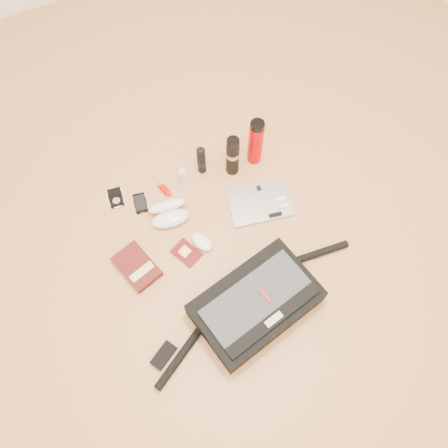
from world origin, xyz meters
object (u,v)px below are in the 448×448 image
object	(u,v)px
book	(137,266)
laptop	(260,203)
messenger_bag	(255,304)
thermos_black	(233,156)
thermos_red	(256,142)

from	to	relation	value
book	laptop	bearing A→B (deg)	-11.74
messenger_bag	thermos_black	bearing A→B (deg)	60.25
laptop	thermos_black	size ratio (longest dim) A/B	1.34
laptop	book	xyz separation A→B (m)	(-0.65, -0.04, 0.01)
book	thermos_red	world-z (taller)	thermos_red
laptop	thermos_black	world-z (taller)	thermos_black
book	thermos_red	distance (m)	0.81
thermos_red	thermos_black	bearing A→B (deg)	-174.13
laptop	thermos_red	world-z (taller)	thermos_red
messenger_bag	thermos_black	xyz separation A→B (m)	(0.23, 0.67, 0.06)
messenger_bag	book	size ratio (longest dim) A/B	4.34
thermos_black	book	bearing A→B (deg)	-155.78
messenger_bag	laptop	world-z (taller)	messenger_bag
book	thermos_black	bearing A→B (deg)	8.62
messenger_bag	thermos_red	bearing A→B (deg)	51.43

